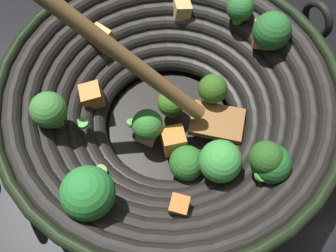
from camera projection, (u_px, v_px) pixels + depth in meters
ground_plane at (169, 128)px, 0.55m from camera, size 4.00×4.00×0.00m
wok at (170, 104)px, 0.49m from camera, size 0.43×0.43×0.27m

